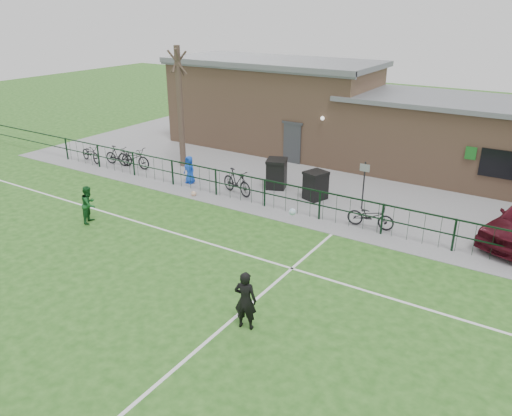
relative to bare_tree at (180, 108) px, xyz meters
The scene contains 20 objects.
ground 13.54m from the bare_tree, 52.70° to the right, with size 90.00×90.00×0.00m, color #255719.
paving_strip 9.05m from the bare_tree, 20.56° to the left, with size 34.00×13.00×0.02m, color gray.
pitch_line_touch 8.96m from the bare_tree, 18.65° to the right, with size 28.00×0.10×0.01m, color white.
pitch_line_mid 10.73m from the bare_tree, 39.09° to the right, with size 28.00×0.10×0.01m, color white.
pitch_line_perp 14.81m from the bare_tree, 46.40° to the right, with size 0.10×16.00×0.01m, color white.
perimeter_fence 8.72m from the bare_tree, 17.35° to the right, with size 28.00×0.10×1.20m, color black.
bare_tree is the anchor object (origin of this frame).
wheelie_bin_left 6.23m from the bare_tree, ahead, with size 0.83×0.94×1.25m, color black.
wheelie_bin_right 8.28m from the bare_tree, ahead, with size 0.75×0.86×1.14m, color black.
sign_post 10.22m from the bare_tree, ahead, with size 0.06×0.06×2.00m, color black.
bicycle_a 5.64m from the bare_tree, 155.45° to the right, with size 0.61×1.74×0.91m, color black.
bicycle_b 4.17m from the bare_tree, 149.69° to the right, with size 0.47×1.67×1.00m, color black.
bicycle_c 3.51m from the bare_tree, 139.39° to the right, with size 0.70×2.01×1.06m, color black.
bicycle_d 5.64m from the bare_tree, 22.21° to the right, with size 0.53×1.87×1.12m, color black.
bicycle_e 11.45m from the bare_tree, 11.24° to the right, with size 0.62×1.76×0.93m, color black.
spectator_child 3.63m from the bare_tree, 43.38° to the right, with size 0.64×0.41×1.30m, color blue.
goalkeeper_kick 14.48m from the bare_tree, 43.06° to the right, with size 1.07×3.95×1.97m.
outfield_player 7.97m from the bare_tree, 77.29° to the right, with size 0.71×0.55×1.46m, color #185523.
ball_ground 5.36m from the bare_tree, 43.99° to the right, with size 0.23×0.23×0.23m, color white.
clubhouse 9.34m from the bare_tree, 40.12° to the left, with size 24.25×5.40×4.96m.
Camera 1 is at (8.56, -8.37, 7.82)m, focal length 35.00 mm.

